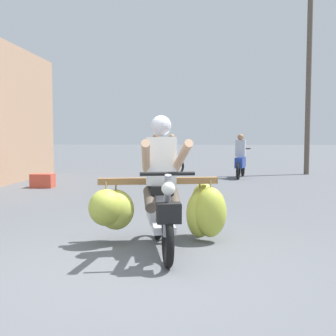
% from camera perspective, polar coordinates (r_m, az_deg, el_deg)
% --- Properties ---
extents(ground_plane, '(120.00, 120.00, 0.00)m').
position_cam_1_polar(ground_plane, '(4.30, -5.26, -13.94)').
color(ground_plane, '#56595E').
extents(motorbike_main_loaded, '(1.77, 1.88, 1.58)m').
position_cam_1_polar(motorbike_main_loaded, '(5.30, -0.65, -4.70)').
color(motorbike_main_loaded, black).
rests_on(motorbike_main_loaded, ground).
extents(motorbike_distant_ahead_left, '(0.50, 1.62, 1.40)m').
position_cam_1_polar(motorbike_distant_ahead_left, '(12.35, -1.60, 0.70)').
color(motorbike_distant_ahead_left, black).
rests_on(motorbike_distant_ahead_left, ground).
extents(motorbike_distant_ahead_right, '(0.97, 1.40, 1.40)m').
position_cam_1_polar(motorbike_distant_ahead_right, '(14.69, 0.43, 1.27)').
color(motorbike_distant_ahead_right, black).
rests_on(motorbike_distant_ahead_right, ground).
extents(motorbike_distant_far_ahead, '(0.60, 1.60, 1.40)m').
position_cam_1_polar(motorbike_distant_far_ahead, '(13.81, 9.56, 1.02)').
color(motorbike_distant_far_ahead, black).
rests_on(motorbike_distant_far_ahead, ground).
extents(produce_crate, '(0.56, 0.40, 0.36)m').
position_cam_1_polar(produce_crate, '(11.65, -16.24, -1.61)').
color(produce_crate, '#CC4C38').
rests_on(produce_crate, ground).
extents(utility_pole, '(0.18, 0.18, 6.12)m').
position_cam_1_polar(utility_pole, '(15.82, 18.08, 10.32)').
color(utility_pole, brown).
rests_on(utility_pole, ground).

